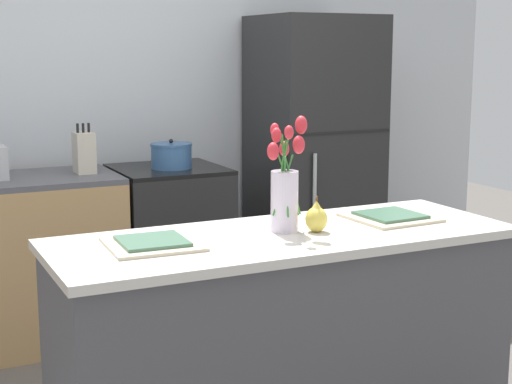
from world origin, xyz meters
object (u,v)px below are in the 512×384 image
(plate_setting_left, at_px, (152,243))
(cooking_pot, at_px, (171,156))
(knife_block, at_px, (84,153))
(stove_range, at_px, (170,246))
(plate_setting_right, at_px, (390,217))
(pear_figurine, at_px, (316,218))
(refrigerator, at_px, (313,162))
(flower_vase, at_px, (285,188))

(plate_setting_left, height_order, cooking_pot, cooking_pot)
(cooking_pot, bearing_deg, plate_setting_left, -112.18)
(plate_setting_left, xyz_separation_m, knife_block, (0.14, 1.57, 0.13))
(stove_range, bearing_deg, plate_setting_right, -75.09)
(pear_figurine, bearing_deg, stove_range, 90.79)
(refrigerator, xyz_separation_m, plate_setting_right, (-0.53, -1.56, 0.00))
(pear_figurine, bearing_deg, plate_setting_right, 9.66)
(pear_figurine, relative_size, plate_setting_right, 0.42)
(plate_setting_left, bearing_deg, flower_vase, -0.66)
(flower_vase, height_order, plate_setting_right, flower_vase)
(flower_vase, distance_m, pear_figurine, 0.17)
(cooking_pot, distance_m, knife_block, 0.49)
(plate_setting_left, distance_m, knife_block, 1.58)
(flower_vase, relative_size, cooking_pot, 1.89)
(stove_range, relative_size, refrigerator, 0.52)
(plate_setting_right, xyz_separation_m, knife_block, (-0.89, 1.57, 0.13))
(refrigerator, bearing_deg, plate_setting_right, -108.86)
(flower_vase, bearing_deg, pear_figurine, -30.15)
(stove_range, relative_size, plate_setting_right, 2.72)
(plate_setting_right, bearing_deg, knife_block, 119.69)
(flower_vase, height_order, plate_setting_left, flower_vase)
(flower_vase, distance_m, plate_setting_left, 0.56)
(stove_range, height_order, plate_setting_left, stove_range)
(refrigerator, xyz_separation_m, pear_figurine, (-0.93, -1.63, 0.05))
(flower_vase, relative_size, plate_setting_right, 1.32)
(plate_setting_left, xyz_separation_m, plate_setting_right, (1.03, 0.00, 0.00))
(stove_range, xyz_separation_m, flower_vase, (-0.08, -1.57, 0.60))
(refrigerator, distance_m, flower_vase, 1.89)
(refrigerator, bearing_deg, plate_setting_left, -135.05)
(plate_setting_left, bearing_deg, plate_setting_right, 0.00)
(flower_vase, height_order, pear_figurine, flower_vase)
(knife_block, bearing_deg, cooking_pot, -4.54)
(refrigerator, relative_size, cooking_pot, 7.55)
(stove_range, bearing_deg, pear_figurine, -89.21)
(flower_vase, xyz_separation_m, pear_figurine, (0.10, -0.06, -0.12))
(refrigerator, height_order, flower_vase, refrigerator)
(refrigerator, distance_m, pear_figurine, 1.88)
(plate_setting_right, xyz_separation_m, cooking_pot, (-0.41, 1.53, 0.09))
(pear_figurine, bearing_deg, refrigerator, 60.36)
(stove_range, xyz_separation_m, plate_setting_right, (0.42, -1.56, 0.43))
(refrigerator, height_order, cooking_pot, refrigerator)
(pear_figurine, distance_m, knife_block, 1.71)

